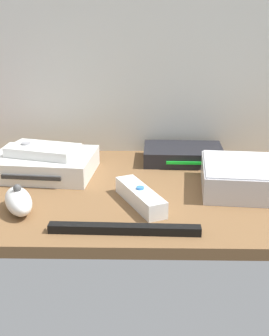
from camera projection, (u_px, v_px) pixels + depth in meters
ground_plane at (134, 192)px, 88.13cm from camera, size 100.00×48.00×2.00cm
back_wall at (137, 16)px, 100.25cm from camera, size 110.00×1.20×64.00cm
game_console at (44, 164)px, 94.20cm from camera, size 22.47×18.04×4.40cm
mini_computer at (247, 177)px, 85.65cm from camera, size 18.55×18.55×5.30cm
network_router at (183, 154)px, 102.23cm from camera, size 18.33×12.76×3.40cm
remote_wand at (140, 197)px, 79.40cm from camera, size 9.50×14.94×3.40cm
remote_nunchuk at (18, 201)px, 76.33cm from camera, size 8.09×10.93×5.10cm
remote_classic_pad at (43, 150)px, 92.67cm from camera, size 16.01×11.54×2.40cm
sensor_bar at (124, 229)px, 69.31cm from camera, size 24.04×2.48×1.40cm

